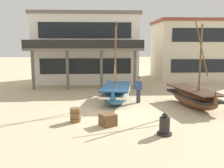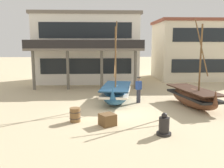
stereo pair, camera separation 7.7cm
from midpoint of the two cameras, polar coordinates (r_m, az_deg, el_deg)
The scene contains 9 objects.
ground_plane at distance 14.17m, azimuth 0.06°, elevation -6.25°, with size 120.00×120.00×0.00m, color #CCB78E.
fishing_boat_near_left at distance 15.75m, azimuth 18.25°, elevation -2.84°, with size 2.25×4.59×5.27m.
fishing_boat_centre_large at distance 16.05m, azimuth 0.85°, elevation -2.12°, with size 2.38×4.48×5.23m.
fisherman_by_hull at distance 16.01m, azimuth 6.05°, elevation -1.43°, with size 0.42×0.36×1.68m.
capstan_winch at distance 10.68m, azimuth 11.94°, elevation -9.55°, with size 0.64×0.64×0.96m.
wooden_barrel at distance 12.27m, azimuth -8.70°, elevation -7.12°, with size 0.56×0.56×0.70m.
cargo_crate at distance 11.64m, azimuth -1.15°, elevation -8.30°, with size 0.67×0.67×0.56m, color brown.
harbor_building_main at distance 25.14m, azimuth -5.99°, elevation 8.33°, with size 10.35×7.59×6.78m.
harbor_building_annex at distance 29.03m, azimuth 19.71°, elevation 7.52°, with size 10.11×6.25×6.33m.
Camera 1 is at (-0.77, -13.63, 3.79)m, focal length 39.27 mm.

